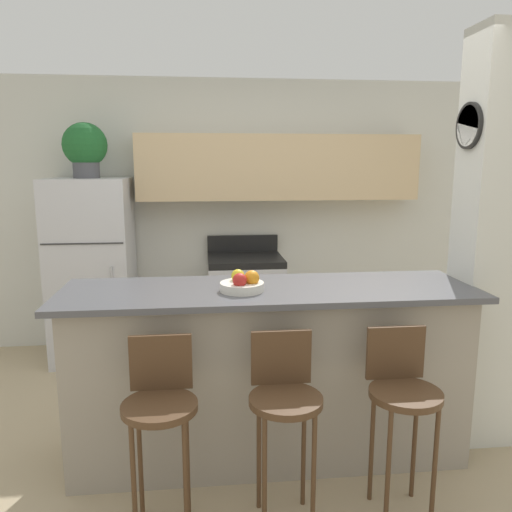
% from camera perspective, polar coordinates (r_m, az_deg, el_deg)
% --- Properties ---
extents(ground_plane, '(14.00, 14.00, 0.00)m').
position_cam_1_polar(ground_plane, '(3.33, 1.44, -21.52)').
color(ground_plane, tan).
extents(wall_back, '(5.60, 0.38, 2.55)m').
position_cam_1_polar(wall_back, '(4.86, -0.20, 6.76)').
color(wall_back, silver).
rests_on(wall_back, ground_plane).
extents(pillar_right, '(0.38, 0.32, 2.55)m').
position_cam_1_polar(pillar_right, '(3.39, 25.11, 1.26)').
color(pillar_right, silver).
rests_on(pillar_right, ground_plane).
extents(counter_bar, '(2.41, 0.71, 1.06)m').
position_cam_1_polar(counter_bar, '(3.08, 1.49, -13.11)').
color(counter_bar, gray).
rests_on(counter_bar, ground_plane).
extents(refrigerator, '(0.70, 0.67, 1.64)m').
position_cam_1_polar(refrigerator, '(4.71, -18.17, -1.57)').
color(refrigerator, silver).
rests_on(refrigerator, ground_plane).
extents(stove_range, '(0.69, 0.62, 1.07)m').
position_cam_1_polar(stove_range, '(4.74, -1.23, -5.42)').
color(stove_range, silver).
rests_on(stove_range, ground_plane).
extents(bar_stool_left, '(0.36, 0.36, 0.95)m').
position_cam_1_polar(bar_stool_left, '(2.51, -10.88, -16.59)').
color(bar_stool_left, '#4C331E').
rests_on(bar_stool_left, ground_plane).
extents(bar_stool_mid, '(0.36, 0.36, 0.95)m').
position_cam_1_polar(bar_stool_mid, '(2.53, 3.27, -16.18)').
color(bar_stool_mid, '#4C331E').
rests_on(bar_stool_mid, ground_plane).
extents(bar_stool_right, '(0.36, 0.36, 0.95)m').
position_cam_1_polar(bar_stool_right, '(2.69, 16.37, -14.96)').
color(bar_stool_right, '#4C331E').
rests_on(bar_stool_right, ground_plane).
extents(potted_plant_on_fridge, '(0.38, 0.38, 0.47)m').
position_cam_1_polar(potted_plant_on_fridge, '(4.62, -18.95, 11.63)').
color(potted_plant_on_fridge, '#4C4C51').
rests_on(potted_plant_on_fridge, refrigerator).
extents(fruit_bowl, '(0.25, 0.25, 0.12)m').
position_cam_1_polar(fruit_bowl, '(2.82, -1.54, -3.19)').
color(fruit_bowl, silver).
rests_on(fruit_bowl, counter_bar).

